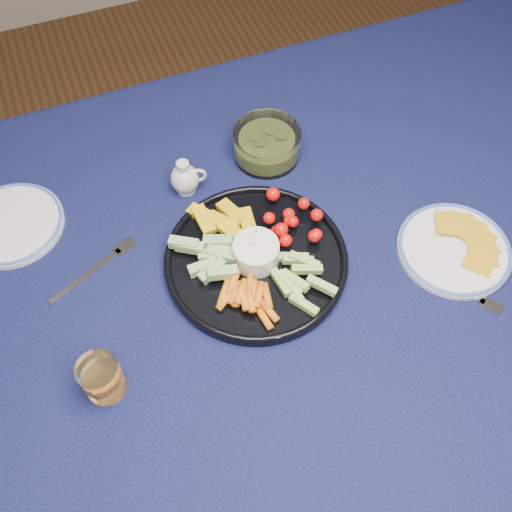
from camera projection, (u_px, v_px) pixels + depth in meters
name	position (u px, v px, depth m)	size (l,w,h in m)	color
dining_table	(306.00, 266.00, 1.13)	(1.67, 1.07, 0.75)	#452917
crudite_platter	(255.00, 258.00, 1.01)	(0.33, 0.33, 0.11)	black
creamer_pitcher	(185.00, 178.00, 1.10)	(0.07, 0.06, 0.08)	silver
pickle_bowl	(267.00, 145.00, 1.15)	(0.14, 0.14, 0.06)	white
cheese_plate	(455.00, 248.00, 1.04)	(0.21, 0.21, 0.02)	white
juice_tumbler	(103.00, 379.00, 0.88)	(0.06, 0.06, 0.08)	white
fork_left	(100.00, 265.00, 1.03)	(0.18, 0.09, 0.00)	silver
fork_right	(460.00, 291.00, 1.00)	(0.12, 0.15, 0.00)	silver
side_plate_extra	(11.00, 224.00, 1.07)	(0.19, 0.19, 0.02)	white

